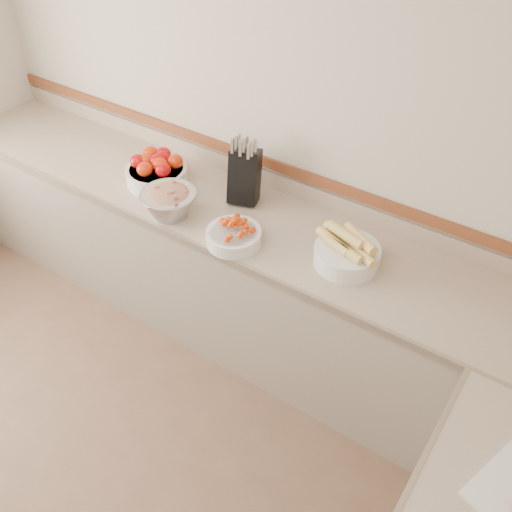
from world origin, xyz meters
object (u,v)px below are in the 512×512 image
Objects in this scene: knife_block at (245,175)px; rhubarb_bowl at (169,201)px; tomato_bowl at (157,170)px; cherry_tomato_bowl at (234,235)px; corn_bowl at (347,251)px.

knife_block reaches higher than rhubarb_bowl.
tomato_bowl reaches higher than cherry_tomato_bowl.
cherry_tomato_bowl is at bearing -161.75° from corn_bowl.
cherry_tomato_bowl is (0.17, -0.34, -0.10)m from knife_block.
cherry_tomato_bowl is (0.68, -0.20, -0.03)m from tomato_bowl.
corn_bowl reaches higher than cherry_tomato_bowl.
knife_block is 1.10× the size of corn_bowl.
tomato_bowl is at bearing 178.87° from corn_bowl.
corn_bowl reaches higher than tomato_bowl.
knife_block is 0.73m from corn_bowl.
tomato_bowl and rhubarb_bowl have the same top height.
rhubarb_bowl is at bearing -180.00° from cherry_tomato_bowl.
tomato_bowl is 1.21m from corn_bowl.
knife_block is 0.53m from tomato_bowl.
tomato_bowl is 1.25× the size of cherry_tomato_bowl.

